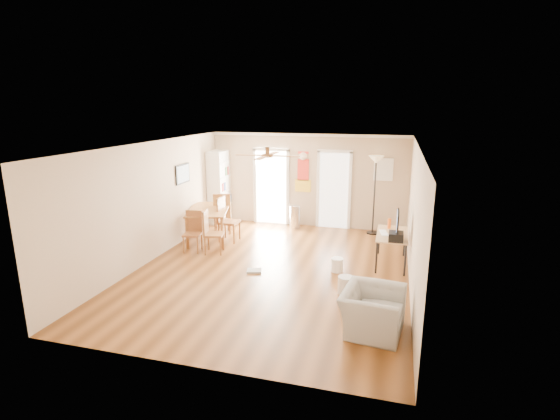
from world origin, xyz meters
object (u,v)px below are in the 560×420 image
(torchiere_lamp, at_px, (374,195))
(armchair, at_px, (372,311))
(dining_chair_near, at_px, (192,232))
(dining_chair_right_a, at_px, (229,220))
(dining_chair_far, at_px, (223,213))
(trash_can, at_px, (295,217))
(dining_table, at_px, (209,224))
(dining_chair_right_b, at_px, (214,232))
(wastebasket_a, at_px, (337,265))
(printer, at_px, (396,237))
(computer_desk, at_px, (391,249))
(wastebasket_b, at_px, (345,285))
(bookshelf, at_px, (220,187))

(torchiere_lamp, relative_size, armchair, 2.08)
(dining_chair_near, height_order, armchair, dining_chair_near)
(dining_chair_right_a, relative_size, dining_chair_far, 1.02)
(trash_can, bearing_deg, armchair, -64.56)
(dining_table, xyz_separation_m, armchair, (4.30, -3.51, -0.07))
(dining_chair_right_b, height_order, dining_chair_near, dining_chair_right_b)
(dining_chair_near, relative_size, wastebasket_a, 3.30)
(torchiere_lamp, bearing_deg, dining_chair_near, -147.27)
(dining_table, height_order, dining_chair_right_a, dining_chair_right_a)
(printer, bearing_deg, armchair, -97.37)
(computer_desk, distance_m, armchair, 2.94)
(dining_chair_right_a, xyz_separation_m, torchiere_lamp, (3.46, 1.59, 0.49))
(dining_chair_far, xyz_separation_m, torchiere_lamp, (3.91, 0.95, 0.50))
(dining_table, relative_size, wastebasket_b, 4.91)
(dining_chair_right_b, distance_m, dining_chair_near, 0.53)
(torchiere_lamp, distance_m, armchair, 5.16)
(dining_chair_right_b, relative_size, wastebasket_a, 3.52)
(dining_chair_near, relative_size, wastebasket_b, 2.92)
(bookshelf, height_order, dining_chair_far, bookshelf)
(dining_table, height_order, wastebasket_b, dining_table)
(dining_table, bearing_deg, wastebasket_b, -31.45)
(dining_chair_right_a, relative_size, dining_chair_right_b, 1.10)
(wastebasket_a, bearing_deg, printer, 12.35)
(dining_chair_near, height_order, computer_desk, dining_chair_near)
(computer_desk, distance_m, printer, 0.65)
(trash_can, relative_size, torchiere_lamp, 0.30)
(computer_desk, bearing_deg, dining_chair_right_b, -175.01)
(dining_chair_right_a, relative_size, dining_chair_near, 1.17)
(torchiere_lamp, relative_size, computer_desk, 1.62)
(dining_chair_right_b, relative_size, wastebasket_b, 3.12)
(dining_table, bearing_deg, dining_chair_near, -88.89)
(dining_chair_right_b, bearing_deg, dining_chair_far, 3.63)
(dining_chair_right_a, relative_size, wastebasket_b, 3.42)
(torchiere_lamp, relative_size, wastebasket_a, 7.27)
(bookshelf, distance_m, dining_chair_far, 1.19)
(bookshelf, relative_size, trash_can, 3.32)
(dining_chair_right_b, bearing_deg, bookshelf, 7.62)
(armchair, bearing_deg, dining_table, 58.10)
(dining_table, xyz_separation_m, dining_chair_right_a, (0.55, 0.01, 0.16))
(trash_can, height_order, printer, printer)
(dining_chair_far, relative_size, armchair, 1.08)
(dining_chair_far, relative_size, trash_can, 1.73)
(torchiere_lamp, bearing_deg, wastebasket_b, -93.75)
(computer_desk, relative_size, armchair, 1.28)
(wastebasket_b, bearing_deg, dining_chair_right_a, 144.30)
(computer_desk, height_order, armchair, computer_desk)
(torchiere_lamp, bearing_deg, dining_chair_right_a, -155.28)
(dining_chair_far, bearing_deg, printer, 140.33)
(dining_chair_right_b, bearing_deg, printer, -104.05)
(bookshelf, xyz_separation_m, computer_desk, (4.90, -2.20, -0.70))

